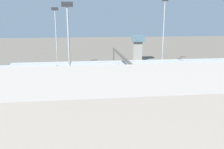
# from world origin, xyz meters

# --- Properties ---
(ground_plane) EXTENTS (400.00, 400.00, 0.00)m
(ground_plane) POSITION_xyz_m (0.00, 0.00, 0.00)
(ground_plane) COLOR #60594F
(track_bed_0) EXTENTS (140.00, 2.80, 0.12)m
(track_bed_0) POSITION_xyz_m (0.00, -20.00, 0.06)
(track_bed_0) COLOR #4C443D
(track_bed_0) RESTS_ON ground_plane
(track_bed_1) EXTENTS (140.00, 2.80, 0.12)m
(track_bed_1) POSITION_xyz_m (0.00, -15.00, 0.06)
(track_bed_1) COLOR #4C443D
(track_bed_1) RESTS_ON ground_plane
(track_bed_2) EXTENTS (140.00, 2.80, 0.12)m
(track_bed_2) POSITION_xyz_m (0.00, -10.00, 0.06)
(track_bed_2) COLOR #4C443D
(track_bed_2) RESTS_ON ground_plane
(track_bed_3) EXTENTS (140.00, 2.80, 0.12)m
(track_bed_3) POSITION_xyz_m (0.00, -5.00, 0.06)
(track_bed_3) COLOR #3D3833
(track_bed_3) RESTS_ON ground_plane
(track_bed_4) EXTENTS (140.00, 2.80, 0.12)m
(track_bed_4) POSITION_xyz_m (0.00, 0.00, 0.06)
(track_bed_4) COLOR #4C443D
(track_bed_4) RESTS_ON ground_plane
(track_bed_5) EXTENTS (140.00, 2.80, 0.12)m
(track_bed_5) POSITION_xyz_m (0.00, 5.00, 0.06)
(track_bed_5) COLOR #3D3833
(track_bed_5) RESTS_ON ground_plane
(track_bed_6) EXTENTS (140.00, 2.80, 0.12)m
(track_bed_6) POSITION_xyz_m (0.00, 10.00, 0.06)
(track_bed_6) COLOR #3D3833
(track_bed_6) RESTS_ON ground_plane
(track_bed_7) EXTENTS (140.00, 2.80, 0.12)m
(track_bed_7) POSITION_xyz_m (0.00, 15.00, 0.06)
(track_bed_7) COLOR #4C443D
(track_bed_7) RESTS_ON ground_plane
(track_bed_8) EXTENTS (140.00, 2.80, 0.12)m
(track_bed_8) POSITION_xyz_m (0.00, 20.00, 0.06)
(track_bed_8) COLOR #4C443D
(track_bed_8) RESTS_ON ground_plane
(train_on_track_6) EXTENTS (10.00, 3.00, 5.00)m
(train_on_track_6) POSITION_xyz_m (14.14, 10.00, 2.16)
(train_on_track_6) COLOR gold
(train_on_track_6) RESTS_ON ground_plane
(train_on_track_1) EXTENTS (95.60, 3.00, 3.80)m
(train_on_track_1) POSITION_xyz_m (-4.55, -15.00, 2.02)
(train_on_track_1) COLOR #B7BABF
(train_on_track_1) RESTS_ON ground_plane
(train_on_track_8) EXTENTS (10.00, 3.00, 5.00)m
(train_on_track_8) POSITION_xyz_m (-17.01, 20.00, 2.16)
(train_on_track_8) COLOR gold
(train_on_track_8) RESTS_ON ground_plane
(train_on_track_4) EXTENTS (10.00, 3.00, 5.00)m
(train_on_track_4) POSITION_xyz_m (-22.88, 0.00, 2.16)
(train_on_track_4) COLOR gold
(train_on_track_4) RESTS_ON ground_plane
(train_on_track_2) EXTENTS (95.60, 3.06, 3.80)m
(train_on_track_2) POSITION_xyz_m (-0.21, -10.00, 2.00)
(train_on_track_2) COLOR #B7BABF
(train_on_track_2) RESTS_ON ground_plane
(light_mast_0) EXTENTS (2.80, 0.70, 26.26)m
(light_mast_0) POSITION_xyz_m (25.42, -22.04, 16.82)
(light_mast_0) COLOR #9EA0A5
(light_mast_0) RESTS_ON ground_plane
(light_mast_1) EXTENTS (2.80, 0.70, 25.70)m
(light_mast_1) POSITION_xyz_m (17.84, 22.11, 16.51)
(light_mast_1) COLOR #9EA0A5
(light_mast_1) RESTS_ON ground_plane
(light_mast_2) EXTENTS (2.80, 0.70, 30.48)m
(light_mast_2) POSITION_xyz_m (-22.98, -22.78, 19.11)
(light_mast_2) COLOR #9EA0A5
(light_mast_2) RESTS_ON ground_plane
(signal_gantry) EXTENTS (0.70, 45.00, 8.80)m
(signal_gantry) POSITION_xyz_m (0.27, 0.00, 7.80)
(signal_gantry) COLOR #4C4742
(signal_gantry) RESTS_ON ground_plane
(maintenance_shed) EXTENTS (57.40, 19.50, 12.99)m
(maintenance_shed) POSITION_xyz_m (5.26, 49.12, 6.50)
(maintenance_shed) COLOR #9E9389
(maintenance_shed) RESTS_ON ground_plane
(control_tower) EXTENTS (6.00, 6.00, 13.06)m
(control_tower) POSITION_xyz_m (-14.53, -37.60, 7.65)
(control_tower) COLOR gray
(control_tower) RESTS_ON ground_plane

